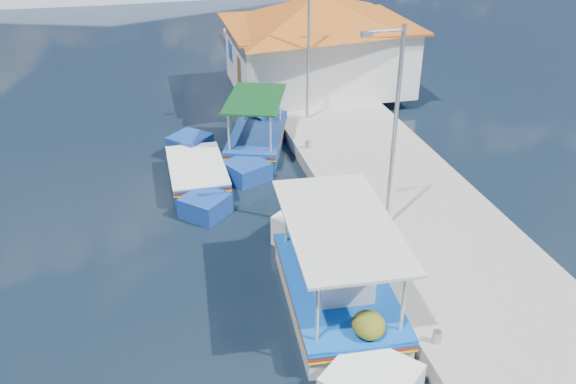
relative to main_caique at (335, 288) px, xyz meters
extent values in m
plane|color=black|center=(-2.17, 0.61, -0.55)|extent=(160.00, 160.00, 0.00)
cube|color=gray|center=(3.73, 6.61, -0.30)|extent=(5.00, 44.00, 0.50)
cylinder|color=#A5A8AD|center=(1.63, -2.39, 0.10)|extent=(0.20, 0.20, 0.30)
cylinder|color=#A5A8AD|center=(1.63, 2.61, 0.10)|extent=(0.20, 0.20, 0.30)
cylinder|color=#A5A8AD|center=(1.63, 8.61, 0.10)|extent=(0.20, 0.20, 0.30)
cylinder|color=#A5A8AD|center=(1.63, 14.61, 0.10)|extent=(0.20, 0.20, 0.30)
cube|color=white|center=(0.00, -0.09, -0.31)|extent=(2.73, 4.92, 1.04)
cube|color=white|center=(-0.21, 3.06, -0.17)|extent=(2.45, 2.45, 1.15)
cube|color=#0E50B9|center=(0.00, -0.09, 0.18)|extent=(2.81, 5.06, 0.07)
cube|color=red|center=(0.00, -0.09, 0.09)|extent=(2.81, 5.06, 0.05)
cube|color=yellow|center=(0.00, -0.09, 0.01)|extent=(2.81, 5.06, 0.04)
cube|color=#0E50B9|center=(0.00, -0.09, 0.25)|extent=(2.83, 5.02, 0.05)
cube|color=brown|center=(0.00, -0.09, 0.22)|extent=(2.53, 4.81, 0.05)
cube|color=white|center=(0.03, -0.42, 0.83)|extent=(1.42, 1.51, 1.21)
cube|color=silver|center=(0.03, -0.42, 1.45)|extent=(1.55, 1.63, 0.07)
cylinder|color=beige|center=(-1.09, 1.85, 1.10)|extent=(0.08, 0.08, 1.76)
cylinder|color=beige|center=(0.84, 1.97, 1.10)|extent=(0.08, 0.08, 1.76)
cylinder|color=beige|center=(-0.83, -2.15, 1.10)|extent=(0.08, 0.08, 1.76)
cylinder|color=beige|center=(1.10, -2.02, 1.10)|extent=(0.08, 0.08, 1.76)
cube|color=silver|center=(0.00, -0.09, 1.98)|extent=(2.85, 4.92, 0.08)
ellipsoid|color=#484D14|center=(-0.54, 1.42, 0.53)|extent=(0.83, 0.92, 0.63)
ellipsoid|color=#484D14|center=(0.19, 2.02, 0.48)|extent=(0.70, 0.77, 0.53)
ellipsoid|color=#484D14|center=(0.35, -2.04, 0.50)|extent=(0.75, 0.82, 0.56)
sphere|color=#FB2607|center=(1.06, 0.64, 1.04)|extent=(0.44, 0.44, 0.44)
cube|color=navy|center=(-0.15, 9.81, -0.33)|extent=(3.02, 4.04, 0.92)
cube|color=navy|center=(-0.96, 12.09, -0.22)|extent=(1.86, 1.86, 1.02)
cube|color=navy|center=(0.63, 7.60, -0.33)|extent=(1.81, 1.81, 0.87)
cube|color=#0E50B9|center=(-0.15, 9.81, 0.09)|extent=(3.11, 4.16, 0.06)
cube|color=red|center=(-0.15, 9.81, 0.01)|extent=(3.11, 4.16, 0.05)
cube|color=yellow|center=(-0.15, 9.81, -0.05)|extent=(3.11, 4.16, 0.04)
cube|color=navy|center=(-0.15, 9.81, 0.16)|extent=(3.12, 4.13, 0.05)
cube|color=brown|center=(-0.15, 9.81, 0.13)|extent=(2.85, 3.92, 0.05)
cylinder|color=beige|center=(-1.39, 10.98, 0.90)|extent=(0.07, 0.07, 1.55)
cylinder|color=beige|center=(0.07, 11.49, 0.90)|extent=(0.07, 0.07, 1.55)
cylinder|color=beige|center=(-0.38, 8.13, 0.90)|extent=(0.07, 0.07, 1.55)
cylinder|color=beige|center=(1.08, 8.64, 0.90)|extent=(0.07, 0.07, 1.55)
cube|color=#0C3F18|center=(-0.15, 9.81, 1.68)|extent=(3.12, 4.07, 0.07)
cube|color=navy|center=(-2.72, 7.62, -0.32)|extent=(1.88, 3.52, 0.98)
cube|color=navy|center=(-2.71, 9.97, -0.20)|extent=(1.88, 1.88, 1.08)
cube|color=navy|center=(-2.74, 5.35, -0.32)|extent=(1.83, 1.83, 0.93)
cube|color=#0E50B9|center=(-2.72, 7.62, 0.13)|extent=(1.93, 3.62, 0.06)
cube|color=red|center=(-2.72, 7.62, 0.05)|extent=(1.93, 3.62, 0.05)
cube|color=yellow|center=(-2.72, 7.62, -0.02)|extent=(1.93, 3.62, 0.04)
cube|color=white|center=(-2.72, 7.62, 0.20)|extent=(1.95, 3.59, 0.05)
cube|color=brown|center=(-2.72, 7.62, 0.17)|extent=(1.73, 3.45, 0.05)
cube|color=white|center=(4.03, 15.61, 1.45)|extent=(8.00, 6.00, 3.00)
cube|color=#C35E1B|center=(4.03, 15.61, 3.00)|extent=(8.64, 6.48, 0.10)
pyramid|color=#C35E1B|center=(4.03, 15.61, 3.65)|extent=(10.49, 10.49, 1.40)
cube|color=brown|center=(0.05, 14.61, 0.95)|extent=(0.06, 1.00, 2.00)
cube|color=#0E50B9|center=(0.05, 17.11, 1.55)|extent=(0.06, 1.20, 0.90)
cylinder|color=#A5A8AD|center=(2.43, 2.61, 2.95)|extent=(0.12, 0.12, 6.00)
cylinder|color=#A5A8AD|center=(1.93, 2.61, 5.80)|extent=(1.00, 0.08, 0.08)
cube|color=#A5A8AD|center=(1.43, 2.61, 5.75)|extent=(0.30, 0.14, 0.14)
cylinder|color=#A5A8AD|center=(2.43, 11.61, 2.95)|extent=(0.12, 0.12, 6.00)
camera|label=1|loc=(-4.08, -11.62, 9.45)|focal=37.34mm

